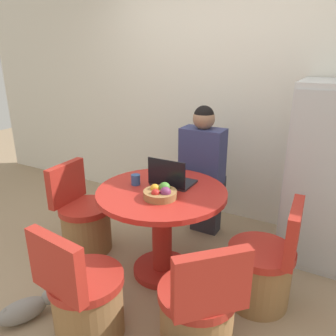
{
  "coord_description": "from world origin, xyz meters",
  "views": [
    {
      "loc": [
        1.25,
        -1.81,
        1.76
      ],
      "look_at": [
        0.07,
        0.31,
        0.9
      ],
      "focal_mm": 35.0,
      "sensor_mm": 36.0,
      "label": 1
    }
  ],
  "objects": [
    {
      "name": "person_seated",
      "position": [
        0.11,
        0.94,
        0.72
      ],
      "size": [
        0.4,
        0.37,
        1.32
      ],
      "rotation": [
        0.0,
        0.0,
        3.14
      ],
      "color": "#2D2D38",
      "rests_on": "ground_plane"
    },
    {
      "name": "cat",
      "position": [
        -0.49,
        -0.71,
        0.08
      ],
      "size": [
        0.28,
        0.43,
        0.16
      ],
      "rotation": [
        0.0,
        0.0,
        1.12
      ],
      "color": "gray",
      "rests_on": "ground_plane"
    },
    {
      "name": "refrigerator",
      "position": [
        1.2,
        1.13,
        0.78
      ],
      "size": [
        0.69,
        0.71,
        1.56
      ],
      "color": "silver",
      "rests_on": "ground_plane"
    },
    {
      "name": "laptop",
      "position": [
        0.08,
        0.34,
        0.8
      ],
      "size": [
        0.33,
        0.25,
        0.23
      ],
      "rotation": [
        0.0,
        0.0,
        3.14
      ],
      "color": "#232328",
      "rests_on": "dining_table"
    },
    {
      "name": "chair_near_camera",
      "position": [
        -0.03,
        -0.6,
        0.27
      ],
      "size": [
        0.48,
        0.49,
        0.82
      ],
      "rotation": [
        0.0,
        0.0,
        3.02
      ],
      "color": "olive",
      "rests_on": "ground_plane"
    },
    {
      "name": "ground_plane",
      "position": [
        0.0,
        0.0,
        0.0
      ],
      "size": [
        12.0,
        12.0,
        0.0
      ],
      "primitive_type": "plane",
      "color": "#9E8466"
    },
    {
      "name": "coffee_cup",
      "position": [
        -0.17,
        0.2,
        0.8
      ],
      "size": [
        0.07,
        0.07,
        0.09
      ],
      "color": "#2D4C84",
      "rests_on": "dining_table"
    },
    {
      "name": "dining_table",
      "position": [
        0.07,
        0.21,
        0.53
      ],
      "size": [
        1.02,
        1.02,
        0.75
      ],
      "color": "#B2261E",
      "rests_on": "ground_plane"
    },
    {
      "name": "fruit_bowl",
      "position": [
        0.13,
        0.08,
        0.79
      ],
      "size": [
        0.25,
        0.25,
        0.1
      ],
      "color": "olive",
      "rests_on": "dining_table"
    },
    {
      "name": "chair_near_right_corner",
      "position": [
        0.65,
        -0.36,
        0.27
      ],
      "size": [
        0.55,
        0.55,
        0.82
      ],
      "rotation": [
        0.0,
        0.0,
        -2.35
      ],
      "color": "olive",
      "rests_on": "ground_plane"
    },
    {
      "name": "chair_right_side",
      "position": [
        0.88,
        0.26,
        0.27
      ],
      "size": [
        0.48,
        0.47,
        0.82
      ],
      "rotation": [
        0.0,
        0.0,
        -1.51
      ],
      "color": "olive",
      "rests_on": "ground_plane"
    },
    {
      "name": "wall_back",
      "position": [
        0.0,
        1.53,
        1.3
      ],
      "size": [
        7.0,
        0.06,
        2.6
      ],
      "color": "silver",
      "rests_on": "ground_plane"
    },
    {
      "name": "chair_left_side",
      "position": [
        -0.74,
        0.17,
        0.27
      ],
      "size": [
        0.47,
        0.47,
        0.82
      ],
      "rotation": [
        0.0,
        0.0,
        1.62
      ],
      "color": "olive",
      "rests_on": "ground_plane"
    }
  ]
}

